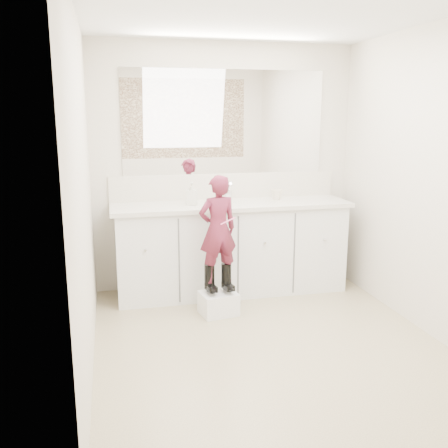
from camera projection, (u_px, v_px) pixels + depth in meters
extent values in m
plane|color=#826E55|center=(269.00, 345.00, 3.80)|extent=(3.00, 3.00, 0.00)
plane|color=white|center=(276.00, 8.00, 3.28)|extent=(3.00, 3.00, 0.00)
plane|color=beige|center=(225.00, 167.00, 4.97)|extent=(2.60, 0.00, 2.60)
plane|color=beige|center=(385.00, 239.00, 2.11)|extent=(2.60, 0.00, 2.60)
plane|color=beige|center=(83.00, 195.00, 3.25)|extent=(0.00, 3.00, 3.00)
plane|color=beige|center=(434.00, 183.00, 3.83)|extent=(0.00, 3.00, 3.00)
cube|color=silver|center=(231.00, 249.00, 4.87)|extent=(2.20, 0.55, 0.85)
cube|color=beige|center=(232.00, 205.00, 4.76)|extent=(2.28, 0.58, 0.04)
cube|color=beige|center=(225.00, 186.00, 4.99)|extent=(2.28, 0.03, 0.25)
cube|color=white|center=(225.00, 122.00, 4.86)|extent=(2.00, 0.02, 1.00)
cube|color=#472819|center=(392.00, 131.00, 2.03)|extent=(2.00, 0.01, 1.20)
cylinder|color=silver|center=(228.00, 195.00, 4.90)|extent=(0.08, 0.08, 0.10)
imported|color=beige|center=(277.00, 194.00, 4.94)|extent=(0.14, 0.14, 0.10)
imported|color=beige|center=(192.00, 194.00, 4.64)|extent=(0.12, 0.12, 0.21)
cube|color=white|center=(218.00, 303.00, 4.37)|extent=(0.35, 0.30, 0.20)
imported|color=#972E4E|center=(218.00, 229.00, 4.24)|extent=(0.37, 0.28, 0.93)
cylinder|color=pink|center=(228.00, 221.00, 4.16)|extent=(0.14, 0.03, 0.06)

